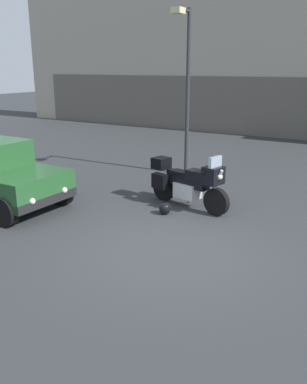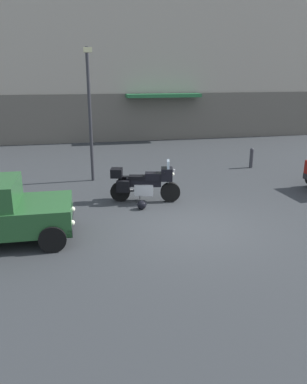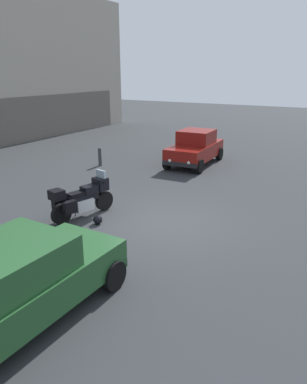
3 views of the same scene
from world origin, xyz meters
name	(u,v)px [view 3 (image 3 of 3)]	position (x,y,z in m)	size (l,w,h in m)	color
ground_plane	(166,223)	(0.00, 0.00, 0.00)	(80.00, 80.00, 0.00)	#2D3033
motorcycle	(82,198)	(-0.89, 2.44, 0.62)	(2.23, 1.02, 1.36)	black
helmet	(98,220)	(-1.09, 1.70, 0.14)	(0.28, 0.28, 0.28)	black
car_hatchback_near	(195,148)	(7.06, 2.15, 0.81)	(3.93, 1.94, 1.64)	maroon
car_sedan_far	(11,286)	(-5.39, 0.17, 0.78)	(4.60, 1.98, 1.56)	#235128
bollard_curbside	(100,156)	(4.54, 5.98, 0.47)	(0.16, 0.16, 0.88)	#333338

